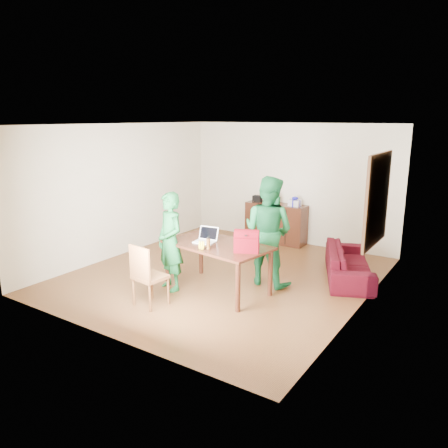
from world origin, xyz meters
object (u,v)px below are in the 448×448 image
Objects in this scene: chair at (150,288)px; person_near at (170,242)px; person_far at (268,231)px; red_bag at (247,243)px; table at (217,250)px; laptop at (205,240)px; sofa at (349,263)px; bottle at (208,243)px.

chair is 0.59× the size of person_near.
person_near is 1.67m from person_far.
red_bag is at bearing 32.26° from person_near.
table is 5.01× the size of laptop.
table is at bearing 70.27° from chair.
table is 2.46m from sofa.
laptop is (0.48, 0.31, 0.03)m from person_near.
person_near is (-0.16, 0.69, 0.54)m from chair.
person_far is 1.65m from sofa.
bottle reaches higher than table.
person_near is 3.22m from sofa.
chair is 1.13m from bottle.
person_far is at bearing 65.27° from bottle.
table is 4.94× the size of red_bag.
person_near is 4.46× the size of laptop.
person_near reaches higher than table.
red_bag reaches higher than bottle.
red_bag is (0.58, 0.20, 0.04)m from bottle.
table is 0.99× the size of sofa.
table is 1.89× the size of chair.
sofa is at bearing -133.40° from person_far.
sofa is (2.34, 2.15, -0.55)m from person_near.
laptop is at bearing 79.54° from chair.
laptop is (-0.75, -0.81, -0.08)m from person_far.
chair is 0.89m from person_near.
laptop is 2.68m from sofa.
table is 0.27m from laptop.
laptop reaches higher than sofa.
person_near reaches higher than bottle.
laptop reaches higher than table.
red_bag is (1.31, 0.25, 0.12)m from person_near.
person_far is 1.18m from bottle.
person_far reaches higher than bottle.
person_near is at bearing -175.97° from bottle.
bottle is 0.61m from red_bag.
chair is 1.20m from laptop.
person_far is at bearing 71.34° from red_bag.
bottle is at bearing 69.05° from person_far.
bottle reaches higher than sofa.
person_near is at bearing 46.20° from person_far.
table is 0.79m from person_near.
sofa is at bearing 36.61° from laptop.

